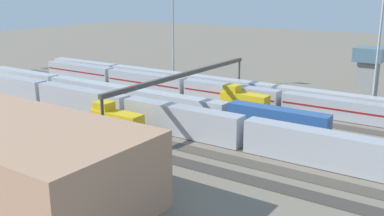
{
  "coord_description": "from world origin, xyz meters",
  "views": [
    {
      "loc": [
        -46.56,
        68.02,
        24.06
      ],
      "look_at": [
        -1.69,
        1.78,
        2.5
      ],
      "focal_mm": 41.07,
      "sensor_mm": 36.0,
      "label": 1
    }
  ],
  "objects": [
    {
      "name": "track_bed_6",
      "position": [
        0.0,
        10.0,
        0.06
      ],
      "size": [
        140.0,
        2.8,
        0.12
      ],
      "primitive_type": "cube",
      "color": "#4C443D",
      "rests_on": "ground_plane"
    },
    {
      "name": "light_mast_2",
      "position": [
        -28.88,
        -22.17,
        17.85
      ],
      "size": [
        2.8,
        0.7,
        28.15
      ],
      "color": "#9EA0A5",
      "rests_on": "ground_plane"
    },
    {
      "name": "track_bed_5",
      "position": [
        0.0,
        5.0,
        0.06
      ],
      "size": [
        140.0,
        2.8,
        0.12
      ],
      "primitive_type": "cube",
      "color": "#3D3833",
      "rests_on": "ground_plane"
    },
    {
      "name": "train_on_track_6",
      "position": [
        -4.99,
        10.0,
        2.62
      ],
      "size": [
        119.8,
        3.0,
        5.0
      ],
      "color": "#A8AAB2",
      "rests_on": "ground_plane"
    },
    {
      "name": "track_bed_3",
      "position": [
        0.0,
        -5.0,
        0.06
      ],
      "size": [
        140.0,
        2.8,
        0.12
      ],
      "primitive_type": "cube",
      "color": "#4C443D",
      "rests_on": "ground_plane"
    },
    {
      "name": "train_on_track_0",
      "position": [
        4.88,
        -20.0,
        2.04
      ],
      "size": [
        114.8,
        3.06,
        4.4
      ],
      "color": "maroon",
      "rests_on": "ground_plane"
    },
    {
      "name": "track_bed_7",
      "position": [
        0.0,
        15.0,
        0.06
      ],
      "size": [
        140.0,
        2.8,
        0.12
      ],
      "primitive_type": "cube",
      "color": "#4C443D",
      "rests_on": "ground_plane"
    },
    {
      "name": "track_bed_2",
      "position": [
        0.0,
        -10.0,
        0.06
      ],
      "size": [
        140.0,
        2.8,
        0.12
      ],
      "primitive_type": "cube",
      "color": "#4C443D",
      "rests_on": "ground_plane"
    },
    {
      "name": "train_on_track_4",
      "position": [
        17.76,
        0.0,
        2.08
      ],
      "size": [
        90.6,
        3.06,
        4.4
      ],
      "color": "#285193",
      "rests_on": "ground_plane"
    },
    {
      "name": "train_on_track_7",
      "position": [
        5.35,
        15.0,
        2.16
      ],
      "size": [
        10.0,
        3.0,
        5.0
      ],
      "color": "gold",
      "rests_on": "ground_plane"
    },
    {
      "name": "ground_plane",
      "position": [
        0.0,
        0.0,
        0.0
      ],
      "size": [
        400.0,
        400.0,
        0.0
      ],
      "primitive_type": "plane",
      "color": "#756B5B"
    },
    {
      "name": "control_tower",
      "position": [
        -25.35,
        -32.07,
        7.12
      ],
      "size": [
        6.0,
        6.0,
        12.09
      ],
      "color": "gray",
      "rests_on": "ground_plane"
    },
    {
      "name": "signal_gantry",
      "position": [
        1.16,
        0.0,
        7.8
      ],
      "size": [
        0.7,
        45.0,
        8.8
      ],
      "color": "#4C4742",
      "rests_on": "ground_plane"
    },
    {
      "name": "track_bed_4",
      "position": [
        0.0,
        0.0,
        0.06
      ],
      "size": [
        140.0,
        2.8,
        0.12
      ],
      "primitive_type": "cube",
      "color": "#4C443D",
      "rests_on": "ground_plane"
    },
    {
      "name": "track_bed_0",
      "position": [
        0.0,
        -20.0,
        0.06
      ],
      "size": [
        140.0,
        2.8,
        0.12
      ],
      "primitive_type": "cube",
      "color": "#4C443D",
      "rests_on": "ground_plane"
    },
    {
      "name": "track_bed_1",
      "position": [
        0.0,
        -15.0,
        0.06
      ],
      "size": [
        140.0,
        2.8,
        0.12
      ],
      "primitive_type": "cube",
      "color": "#4C443D",
      "rests_on": "ground_plane"
    },
    {
      "name": "light_mast_0",
      "position": [
        21.6,
        -23.88,
        16.79
      ],
      "size": [
        2.8,
        0.7,
        26.22
      ],
      "color": "#9EA0A5",
      "rests_on": "ground_plane"
    },
    {
      "name": "train_on_track_1",
      "position": [
        1.63,
        -15.0,
        2.07
      ],
      "size": [
        114.8,
        3.06,
        4.4
      ],
      "color": "#1E6B9E",
      "rests_on": "ground_plane"
    },
    {
      "name": "track_bed_8",
      "position": [
        0.0,
        20.0,
        0.06
      ],
      "size": [
        140.0,
        2.8,
        0.12
      ],
      "primitive_type": "cube",
      "color": "#3D3833",
      "rests_on": "ground_plane"
    },
    {
      "name": "train_on_track_2",
      "position": [
        -6.44,
        -10.0,
        2.16
      ],
      "size": [
        10.0,
        3.0,
        5.0
      ],
      "color": "gold",
      "rests_on": "ground_plane"
    }
  ]
}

